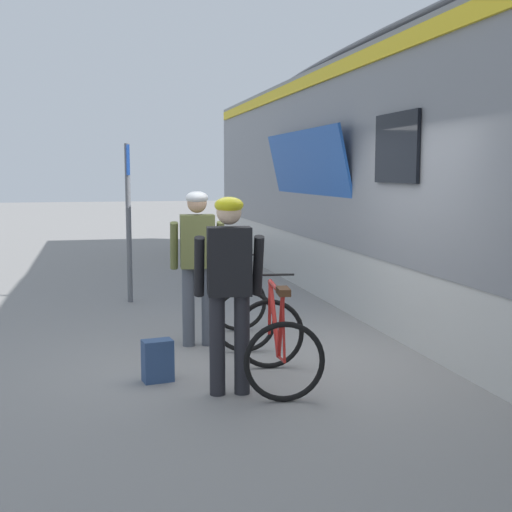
{
  "coord_description": "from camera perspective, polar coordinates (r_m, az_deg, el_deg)",
  "views": [
    {
      "loc": [
        -1.95,
        -6.78,
        1.97
      ],
      "look_at": [
        -0.2,
        0.48,
        1.05
      ],
      "focal_mm": 47.7,
      "sensor_mm": 36.0,
      "label": 1
    }
  ],
  "objects": [
    {
      "name": "cyclist_far_in_dark",
      "position": [
        5.97,
        -2.26,
        -1.82
      ],
      "size": [
        0.63,
        0.35,
        1.76
      ],
      "color": "#232328",
      "rests_on": "ground"
    },
    {
      "name": "train_car",
      "position": [
        9.43,
        18.1,
        6.66
      ],
      "size": [
        3.22,
        19.76,
        3.88
      ],
      "color": "slate",
      "rests_on": "ground"
    },
    {
      "name": "cyclist_near_in_olive",
      "position": [
        7.69,
        -4.93,
        0.16
      ],
      "size": [
        0.63,
        0.34,
        1.76
      ],
      "color": "#4C515B",
      "rests_on": "ground"
    },
    {
      "name": "ground_plane",
      "position": [
        7.33,
        2.44,
        -8.59
      ],
      "size": [
        80.0,
        80.0,
        0.0
      ],
      "primitive_type": "plane",
      "color": "gray"
    },
    {
      "name": "bicycle_far_red",
      "position": [
        6.38,
        1.73,
        -7.23
      ],
      "size": [
        0.84,
        1.15,
        0.99
      ],
      "color": "black",
      "rests_on": "ground"
    },
    {
      "name": "backpack_on_platform",
      "position": [
        6.57,
        -8.25,
        -8.68
      ],
      "size": [
        0.31,
        0.22,
        0.4
      ],
      "primitive_type": "cube",
      "rotation": [
        0.0,
        0.0,
        0.16
      ],
      "color": "navy",
      "rests_on": "ground"
    },
    {
      "name": "platform_sign_post",
      "position": [
        10.42,
        -10.69,
        5.0
      ],
      "size": [
        0.08,
        0.7,
        2.4
      ],
      "color": "#595B60",
      "rests_on": "ground"
    },
    {
      "name": "bicycle_near_silver",
      "position": [
        7.96,
        -1.25,
        -4.34
      ],
      "size": [
        0.85,
        1.16,
        0.99
      ],
      "color": "black",
      "rests_on": "ground"
    }
  ]
}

